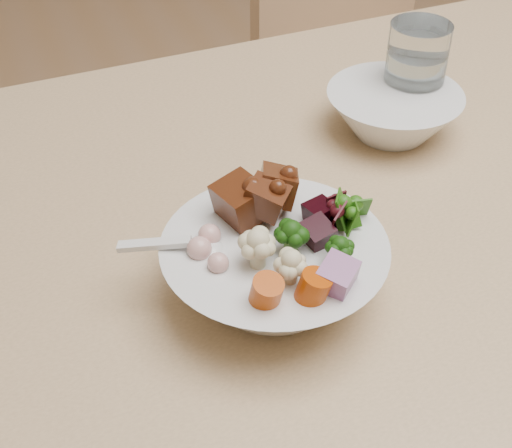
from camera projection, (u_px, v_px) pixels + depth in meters
name	position (u px, v px, depth m)	size (l,w,h in m)	color
chair_far	(374.00, 52.00, 1.44)	(0.51, 0.51, 0.92)	tan
food_bowl	(275.00, 264.00, 0.63)	(0.20, 0.20, 0.11)	silver
soup_spoon	(192.00, 249.00, 0.61)	(0.09, 0.06, 0.02)	silver
water_glass	(414.00, 77.00, 0.85)	(0.07, 0.07, 0.12)	silver
side_bowl	(393.00, 113.00, 0.84)	(0.16, 0.16, 0.05)	silver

